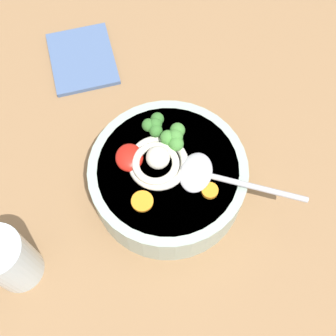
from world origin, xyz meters
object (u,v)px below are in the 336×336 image
object	(u,v)px
soup_bowl	(168,178)
noodle_pile	(157,162)
drinking_glass	(8,260)
soup_spoon	(206,175)
folded_napkin	(82,59)

from	to	relation	value
soup_bowl	noodle_pile	size ratio (longest dim) A/B	2.43
noodle_pile	drinking_glass	distance (cm)	22.96
drinking_glass	noodle_pile	bearing A→B (deg)	118.76
noodle_pile	drinking_glass	bearing A→B (deg)	-61.24
noodle_pile	soup_bowl	bearing A→B (deg)	68.94
soup_spoon	folded_napkin	distance (cm)	33.16
drinking_glass	soup_spoon	bearing A→B (deg)	108.14
noodle_pile	folded_napkin	world-z (taller)	noodle_pile
folded_napkin	noodle_pile	bearing A→B (deg)	24.60
soup_spoon	folded_napkin	xyz separation A→B (cm)	(-27.11, -17.64, -7.33)
soup_bowl	soup_spoon	size ratio (longest dim) A/B	1.28
soup_spoon	folded_napkin	size ratio (longest dim) A/B	1.29
noodle_pile	folded_napkin	distance (cm)	28.29
drinking_glass	folded_napkin	size ratio (longest dim) A/B	0.80
noodle_pile	folded_napkin	size ratio (longest dim) A/B	0.68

